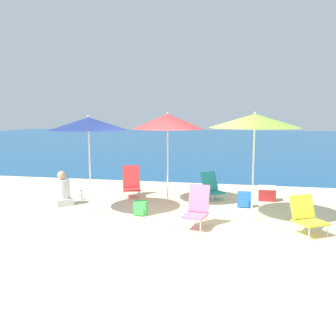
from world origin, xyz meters
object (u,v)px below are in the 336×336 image
(beach_umbrella_red, at_px, (168,122))
(cooler_box, at_px, (267,193))
(person_seated_near, at_px, (62,191))
(beach_chair_teal, at_px, (212,187))
(water_bottle, at_px, (81,196))
(backpack_blue, at_px, (244,200))
(seagull, at_px, (129,180))
(beach_chair_red, at_px, (131,182))
(beach_chair_pink, at_px, (197,207))
(beach_umbrella_navy, at_px, (88,124))
(beach_umbrella_lime, at_px, (255,121))
(backpack_green, at_px, (141,208))
(beach_chair_yellow, at_px, (307,215))

(beach_umbrella_red, relative_size, cooler_box, 5.15)
(person_seated_near, bearing_deg, beach_chair_teal, -23.27)
(beach_chair_teal, distance_m, water_bottle, 3.38)
(backpack_blue, distance_m, cooler_box, 1.01)
(backpack_blue, relative_size, seagull, 1.38)
(beach_chair_red, relative_size, water_bottle, 3.30)
(water_bottle, bearing_deg, beach_chair_red, 31.54)
(person_seated_near, relative_size, backpack_blue, 2.24)
(beach_chair_pink, height_order, beach_chair_red, same)
(beach_umbrella_navy, xyz_separation_m, cooler_box, (3.93, 2.04, -1.80))
(backpack_blue, distance_m, water_bottle, 4.12)
(beach_chair_red, distance_m, water_bottle, 1.36)
(beach_umbrella_lime, relative_size, backpack_blue, 6.02)
(beach_umbrella_red, relative_size, person_seated_near, 2.69)
(beach_chair_pink, xyz_separation_m, backpack_blue, (0.89, 1.78, -0.21))
(beach_umbrella_navy, distance_m, backpack_green, 2.16)
(water_bottle, distance_m, seagull, 2.36)
(beach_umbrella_lime, distance_m, beach_chair_yellow, 2.07)
(beach_umbrella_lime, xyz_separation_m, backpack_green, (-2.37, -0.07, -1.90))
(beach_chair_red, xyz_separation_m, backpack_green, (0.77, -1.82, -0.22))
(beach_umbrella_navy, xyz_separation_m, backpack_green, (1.15, 0.02, -1.83))
(beach_chair_red, bearing_deg, backpack_green, -86.74)
(cooler_box, bearing_deg, backpack_blue, -124.56)
(beach_chair_teal, bearing_deg, person_seated_near, 160.63)
(beach_chair_red, xyz_separation_m, beach_chair_teal, (2.14, 0.10, -0.06))
(beach_umbrella_lime, bearing_deg, beach_chair_red, 150.87)
(beach_umbrella_red, relative_size, water_bottle, 9.08)
(beach_chair_red, bearing_deg, person_seated_near, -156.69)
(person_seated_near, bearing_deg, beach_chair_yellow, -56.27)
(backpack_blue, xyz_separation_m, backpack_green, (-2.21, -1.18, -0.02))
(beach_umbrella_lime, distance_m, beach_chair_red, 3.97)
(beach_umbrella_lime, xyz_separation_m, beach_chair_yellow, (0.98, -0.65, -1.71))
(beach_umbrella_navy, relative_size, person_seated_near, 2.60)
(backpack_blue, bearing_deg, beach_chair_yellow, -57.23)
(beach_chair_yellow, height_order, beach_chair_teal, beach_chair_yellow)
(water_bottle, bearing_deg, beach_chair_yellow, -17.98)
(backpack_blue, bearing_deg, beach_chair_teal, 138.94)
(beach_umbrella_lime, height_order, beach_chair_red, beach_umbrella_lime)
(beach_chair_teal, relative_size, cooler_box, 1.63)
(beach_umbrella_navy, distance_m, person_seated_near, 2.01)
(beach_chair_yellow, bearing_deg, seagull, 106.76)
(beach_chair_red, bearing_deg, beach_umbrella_navy, -121.31)
(person_seated_near, xyz_separation_m, backpack_green, (2.13, -0.55, -0.17))
(beach_umbrella_navy, relative_size, beach_chair_yellow, 2.88)
(beach_chair_teal, distance_m, person_seated_near, 3.76)
(person_seated_near, bearing_deg, beach_chair_red, -1.52)
(beach_chair_red, bearing_deg, cooler_box, -16.65)
(backpack_blue, distance_m, seagull, 4.19)
(beach_chair_red, bearing_deg, beach_chair_yellow, -50.04)
(beach_umbrella_navy, relative_size, beach_umbrella_red, 0.97)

